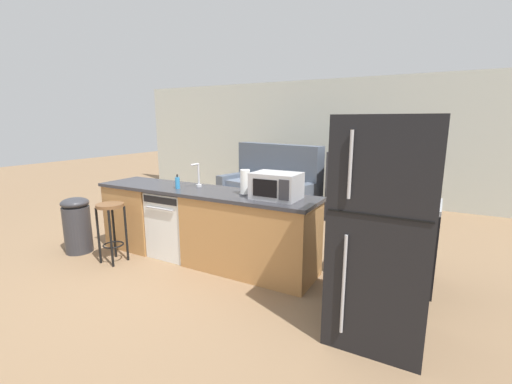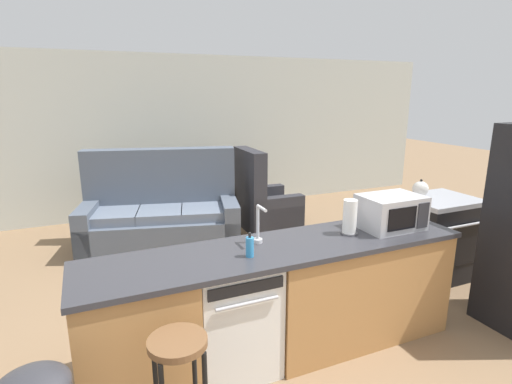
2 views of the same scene
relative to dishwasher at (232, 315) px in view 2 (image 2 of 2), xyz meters
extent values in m
plane|color=#896B4C|center=(0.25, 0.00, -0.42)|extent=(24.00, 24.00, 0.00)
cube|color=beige|center=(0.55, 4.20, 0.88)|extent=(10.00, 0.06, 2.60)
cube|color=#B77F47|center=(-0.68, 0.00, 0.01)|extent=(0.75, 0.62, 0.86)
cube|color=#B77F47|center=(1.08, 0.00, 0.01)|extent=(1.55, 0.62, 0.86)
cube|color=#333338|center=(0.40, 0.00, 0.46)|extent=(2.94, 0.66, 0.04)
cube|color=#49331C|center=(0.40, 0.00, -0.38)|extent=(2.86, 0.56, 0.08)
cube|color=white|center=(0.00, 0.00, 0.00)|extent=(0.58, 0.58, 0.84)
cube|color=black|center=(0.00, -0.30, 0.36)|extent=(0.52, 0.01, 0.08)
cylinder|color=#B2B2B7|center=(0.00, -0.31, 0.26)|extent=(0.44, 0.02, 0.02)
cube|color=black|center=(2.60, 0.55, 0.00)|extent=(0.76, 0.64, 0.85)
cube|color=black|center=(2.60, 0.22, 0.05)|extent=(0.53, 0.01, 0.43)
cylinder|color=silver|center=(2.60, 0.20, 0.28)|extent=(0.61, 0.03, 0.03)
cube|color=#A8AAB2|center=(2.60, 0.55, 0.45)|extent=(0.76, 0.64, 0.05)
torus|color=black|center=(2.43, 0.42, 0.47)|extent=(0.16, 0.16, 0.01)
torus|color=black|center=(2.77, 0.42, 0.47)|extent=(0.16, 0.16, 0.01)
torus|color=black|center=(2.43, 0.68, 0.47)|extent=(0.16, 0.16, 0.01)
torus|color=black|center=(2.77, 0.68, 0.47)|extent=(0.16, 0.16, 0.01)
cube|color=#B7B7BC|center=(1.41, 0.00, 0.62)|extent=(0.50, 0.36, 0.28)
cube|color=black|center=(1.37, -0.18, 0.62)|extent=(0.27, 0.01, 0.18)
cube|color=#2D2D33|center=(1.58, -0.18, 0.62)|extent=(0.11, 0.01, 0.21)
cylinder|color=silver|center=(0.26, 0.13, 0.49)|extent=(0.07, 0.07, 0.03)
cylinder|color=silver|center=(0.26, 0.13, 0.64)|extent=(0.02, 0.02, 0.26)
cylinder|color=silver|center=(0.26, 0.06, 0.77)|extent=(0.02, 0.14, 0.02)
cylinder|color=#4C4C51|center=(1.02, 0.02, 0.49)|extent=(0.14, 0.14, 0.01)
cylinder|color=white|center=(1.02, 0.02, 0.63)|extent=(0.11, 0.11, 0.27)
cylinder|color=#338CCC|center=(0.11, -0.09, 0.55)|extent=(0.06, 0.06, 0.14)
cylinder|color=black|center=(0.11, -0.09, 0.64)|extent=(0.02, 0.02, 0.04)
sphere|color=silver|center=(2.43, 0.68, 0.56)|extent=(0.17, 0.17, 0.17)
sphere|color=black|center=(2.43, 0.68, 0.66)|extent=(0.03, 0.03, 0.03)
cone|color=silver|center=(2.51, 0.68, 0.58)|extent=(0.08, 0.04, 0.06)
cylinder|color=brown|center=(-0.52, -0.60, 0.30)|extent=(0.32, 0.32, 0.04)
cylinder|color=black|center=(-0.41, -0.48, -0.07)|extent=(0.03, 0.03, 0.70)
cube|color=#515B6B|center=(-0.04, 2.60, -0.21)|extent=(2.16, 1.36, 0.42)
cube|color=#515B6B|center=(0.04, 2.92, 0.21)|extent=(2.00, 0.72, 1.27)
cube|color=#515B6B|center=(-0.91, 2.82, -0.11)|extent=(0.41, 0.92, 0.62)
cube|color=#515B6B|center=(0.84, 2.38, -0.11)|extent=(0.41, 0.92, 0.62)
cube|color=slate|center=(-0.58, 2.69, 0.06)|extent=(0.70, 0.75, 0.12)
cube|color=slate|center=(-0.05, 2.55, 0.06)|extent=(0.70, 0.75, 0.12)
cube|color=slate|center=(0.48, 2.42, 0.06)|extent=(0.70, 0.75, 0.12)
cube|color=#2D2D33|center=(1.61, 2.80, -0.22)|extent=(0.82, 0.87, 0.40)
cube|color=#2D2D33|center=(1.31, 2.81, 0.18)|extent=(0.22, 0.85, 1.20)
cube|color=#2D2D33|center=(1.60, 2.46, -0.15)|extent=(0.80, 0.18, 0.55)
cube|color=#2D2D33|center=(1.62, 3.15, -0.15)|extent=(0.80, 0.18, 0.55)
camera|label=1|loc=(2.96, -3.24, 1.29)|focal=24.00mm
camera|label=2|loc=(-0.88, -2.46, 1.59)|focal=28.00mm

